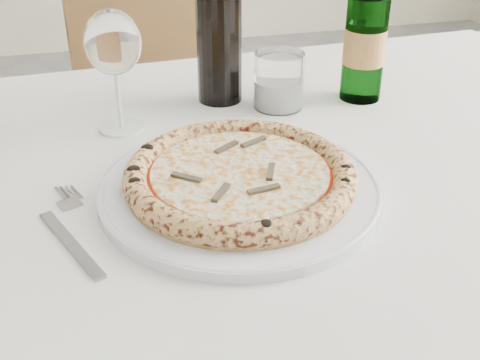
{
  "coord_description": "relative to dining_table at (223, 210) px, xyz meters",
  "views": [
    {
      "loc": [
        -0.15,
        -0.68,
        1.15
      ],
      "look_at": [
        0.02,
        -0.06,
        0.78
      ],
      "focal_mm": 45.0,
      "sensor_mm": 36.0,
      "label": 1
    }
  ],
  "objects": [
    {
      "name": "chair_far",
      "position": [
        0.01,
        0.78,
        -0.14
      ],
      "size": [
        0.45,
        0.45,
        0.93
      ],
      "color": "brown",
      "rests_on": "floor"
    },
    {
      "name": "plate",
      "position": [
        0.0,
        -0.1,
        0.1
      ],
      "size": [
        0.35,
        0.35,
        0.02
      ],
      "color": "white",
      "rests_on": "dining_table"
    },
    {
      "name": "pizza",
      "position": [
        -0.0,
        -0.1,
        0.11
      ],
      "size": [
        0.29,
        0.29,
        0.03
      ],
      "color": "tan",
      "rests_on": "plate"
    },
    {
      "name": "beer_bottle",
      "position": [
        0.28,
        0.15,
        0.19
      ],
      "size": [
        0.07,
        0.07,
        0.27
      ],
      "color": "#2A692C",
      "rests_on": "dining_table"
    },
    {
      "name": "wine_glass",
      "position": [
        -0.13,
        0.13,
        0.22
      ],
      "size": [
        0.08,
        0.08,
        0.18
      ],
      "color": "silver",
      "rests_on": "dining_table"
    },
    {
      "name": "tumbler",
      "position": [
        0.13,
        0.15,
        0.13
      ],
      "size": [
        0.08,
        0.08,
        0.09
      ],
      "color": "white",
      "rests_on": "dining_table"
    },
    {
      "name": "wine_bottle",
      "position": [
        0.05,
        0.21,
        0.22
      ],
      "size": [
        0.07,
        0.07,
        0.3
      ],
      "color": "black",
      "rests_on": "dining_table"
    },
    {
      "name": "fork",
      "position": [
        -0.21,
        -0.13,
        0.09
      ],
      "size": [
        0.07,
        0.21,
        0.0
      ],
      "color": "#8E909D",
      "rests_on": "dining_table"
    },
    {
      "name": "dining_table",
      "position": [
        0.0,
        0.0,
        0.0
      ],
      "size": [
        1.49,
        0.93,
        0.76
      ],
      "color": "brown",
      "rests_on": "floor"
    }
  ]
}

